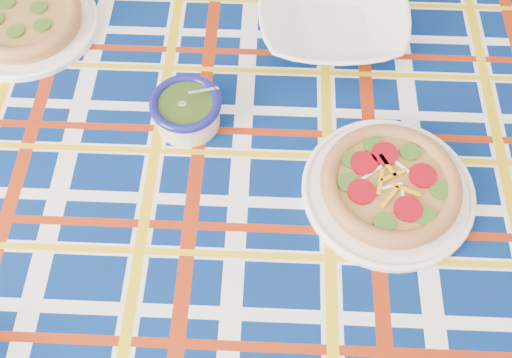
{
  "coord_description": "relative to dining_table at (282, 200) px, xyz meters",
  "views": [
    {
      "loc": [
        -0.17,
        -0.21,
        1.74
      ],
      "look_at": [
        -0.1,
        0.31,
        0.84
      ],
      "focal_mm": 40.0,
      "sensor_mm": 36.0,
      "label": 1
    }
  ],
  "objects": [
    {
      "name": "dining_table",
      "position": [
        0.0,
        0.0,
        0.0
      ],
      "size": [
        1.91,
        1.39,
        0.81
      ],
      "rotation": [
        0.0,
        0.0,
        -0.19
      ],
      "color": "brown",
      "rests_on": "floor"
    },
    {
      "name": "tablecloth",
      "position": [
        0.0,
        -0.0,
        0.03
      ],
      "size": [
        1.95,
        1.43,
        0.11
      ],
      "primitive_type": null,
      "rotation": [
        0.0,
        0.0,
        -0.19
      ],
      "color": "#041C56",
      "rests_on": "dining_table"
    },
    {
      "name": "main_focaccia_plate",
      "position": [
        0.18,
        -0.06,
        0.12
      ],
      "size": [
        0.34,
        0.34,
        0.06
      ],
      "primitive_type": null,
      "rotation": [
        0.0,
        0.0,
        -0.04
      ],
      "color": "#A27339",
      "rests_on": "tablecloth"
    },
    {
      "name": "pesto_bowl",
      "position": [
        -0.17,
        0.16,
        0.13
      ],
      "size": [
        0.17,
        0.17,
        0.08
      ],
      "primitive_type": null,
      "rotation": [
        0.0,
        0.0,
        -0.25
      ],
      "color": "#1C330D",
      "rests_on": "tablecloth"
    },
    {
      "name": "serving_bowl",
      "position": [
        0.16,
        0.35,
        0.12
      ],
      "size": [
        0.36,
        0.36,
        0.08
      ],
      "primitive_type": "imported",
      "rotation": [
        0.0,
        0.0,
        -0.15
      ],
      "color": "white",
      "rests_on": "tablecloth"
    },
    {
      "name": "second_focaccia_plate",
      "position": [
        -0.49,
        0.46,
        0.11
      ],
      "size": [
        0.38,
        0.38,
        0.06
      ],
      "primitive_type": null,
      "rotation": [
        0.0,
        0.0,
        -0.2
      ],
      "color": "#A27339",
      "rests_on": "tablecloth"
    }
  ]
}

